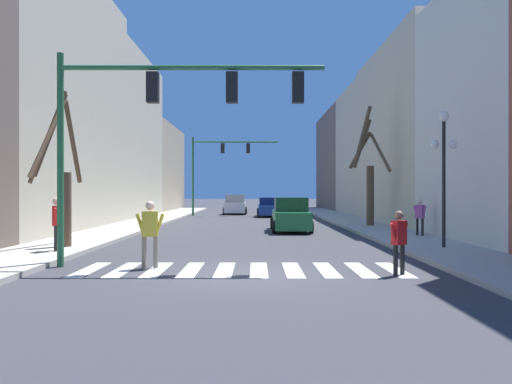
% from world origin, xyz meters
% --- Properties ---
extents(ground_plane, '(240.00, 240.00, 0.00)m').
position_xyz_m(ground_plane, '(0.00, 0.00, 0.00)').
color(ground_plane, '#38383D').
extents(building_row_left, '(6.00, 53.07, 13.48)m').
position_xyz_m(building_row_left, '(-11.19, 18.89, 6.03)').
color(building_row_left, '#66564C').
rests_on(building_row_left, ground_plane).
extents(building_row_right, '(6.00, 58.32, 13.20)m').
position_xyz_m(building_row_right, '(11.19, 22.45, 5.69)').
color(building_row_right, '#934C3D').
rests_on(building_row_right, ground_plane).
extents(crosswalk_stripes, '(8.55, 2.60, 0.01)m').
position_xyz_m(crosswalk_stripes, '(0.00, 0.79, 0.00)').
color(crosswalk_stripes, white).
rests_on(crosswalk_stripes, ground_plane).
extents(traffic_signal_near, '(7.36, 0.28, 5.89)m').
position_xyz_m(traffic_signal_near, '(-2.23, 1.30, 4.40)').
color(traffic_signal_near, '#236038').
rests_on(traffic_signal_near, ground_plane).
extents(traffic_signal_far, '(7.35, 0.28, 6.69)m').
position_xyz_m(traffic_signal_far, '(-2.93, 30.09, 4.87)').
color(traffic_signal_far, '#236038').
rests_on(traffic_signal_far, ground_plane).
extents(street_lamp_right_corner, '(0.95, 0.36, 4.69)m').
position_xyz_m(street_lamp_right_corner, '(6.86, 4.78, 3.45)').
color(street_lamp_right_corner, black).
rests_on(street_lamp_right_corner, sidewalk_right).
extents(car_parked_left_far, '(2.02, 4.76, 1.76)m').
position_xyz_m(car_parked_left_far, '(2.18, 13.55, 0.82)').
color(car_parked_left_far, '#236B38').
rests_on(car_parked_left_far, ground_plane).
extents(car_at_intersection, '(2.06, 4.43, 1.57)m').
position_xyz_m(car_at_intersection, '(1.48, 28.36, 0.74)').
color(car_at_intersection, navy).
rests_on(car_at_intersection, ground_plane).
extents(car_parked_left_near, '(2.08, 4.28, 1.77)m').
position_xyz_m(car_parked_left_near, '(-1.50, 32.66, 0.82)').
color(car_parked_left_near, silver).
rests_on(car_parked_left_near, ground_plane).
extents(pedestrian_on_left_sidewalk, '(0.34, 0.73, 1.73)m').
position_xyz_m(pedestrian_on_left_sidewalk, '(-6.11, 3.76, 1.17)').
color(pedestrian_on_left_sidewalk, black).
rests_on(pedestrian_on_left_sidewalk, sidewalk_left).
extents(pedestrian_near_right_corner, '(0.79, 0.28, 1.82)m').
position_xyz_m(pedestrian_near_right_corner, '(-2.50, 1.07, 1.08)').
color(pedestrian_near_right_corner, '#7A705B').
rests_on(pedestrian_near_right_corner, ground_plane).
extents(pedestrian_crossing_street, '(0.59, 0.49, 1.60)m').
position_xyz_m(pedestrian_crossing_street, '(3.93, -0.05, 0.95)').
color(pedestrian_crossing_street, black).
rests_on(pedestrian_crossing_street, ground_plane).
extents(pedestrian_waiting_at_curb, '(0.45, 0.61, 1.59)m').
position_xyz_m(pedestrian_waiting_at_curb, '(7.53, 9.31, 1.09)').
color(pedestrian_waiting_at_curb, black).
rests_on(pedestrian_waiting_at_curb, sidewalk_right).
extents(street_tree_right_mid, '(1.04, 3.64, 5.46)m').
position_xyz_m(street_tree_right_mid, '(-6.40, 4.95, 2.59)').
color(street_tree_right_mid, brown).
rests_on(street_tree_right_mid, sidewalk_left).
extents(street_tree_right_far, '(2.02, 2.29, 6.80)m').
position_xyz_m(street_tree_right_far, '(6.70, 15.70, 3.11)').
color(street_tree_right_far, brown).
rests_on(street_tree_right_far, sidewalk_right).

